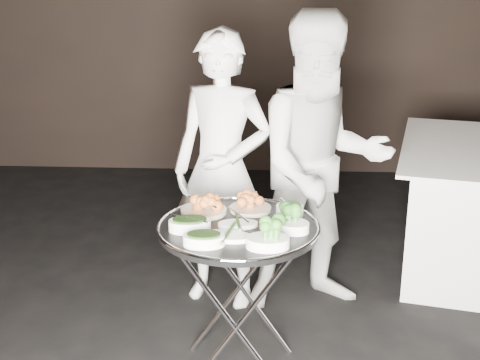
{
  "coord_description": "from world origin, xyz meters",
  "views": [
    {
      "loc": [
        0.3,
        -2.52,
        1.94
      ],
      "look_at": [
        0.14,
        0.4,
        0.95
      ],
      "focal_mm": 50.0,
      "sensor_mm": 36.0,
      "label": 1
    }
  ],
  "objects_px": {
    "tray_stand": "(238,296)",
    "serving_tray": "(238,228)",
    "waiter_left": "(222,171)",
    "waiter_right": "(321,165)"
  },
  "relations": [
    {
      "from": "tray_stand",
      "to": "serving_tray",
      "type": "xyz_separation_m",
      "value": [
        0.0,
        -0.0,
        0.34
      ]
    },
    {
      "from": "waiter_left",
      "to": "waiter_right",
      "type": "height_order",
      "value": "waiter_right"
    },
    {
      "from": "waiter_right",
      "to": "waiter_left",
      "type": "bearing_deg",
      "value": 163.01
    },
    {
      "from": "tray_stand",
      "to": "serving_tray",
      "type": "distance_m",
      "value": 0.34
    },
    {
      "from": "serving_tray",
      "to": "waiter_left",
      "type": "height_order",
      "value": "waiter_left"
    },
    {
      "from": "waiter_left",
      "to": "serving_tray",
      "type": "bearing_deg",
      "value": -62.82
    },
    {
      "from": "tray_stand",
      "to": "waiter_right",
      "type": "xyz_separation_m",
      "value": [
        0.42,
        0.75,
        0.41
      ]
    },
    {
      "from": "tray_stand",
      "to": "waiter_right",
      "type": "bearing_deg",
      "value": 60.89
    },
    {
      "from": "tray_stand",
      "to": "waiter_right",
      "type": "height_order",
      "value": "waiter_right"
    },
    {
      "from": "serving_tray",
      "to": "waiter_left",
      "type": "bearing_deg",
      "value": 99.95
    }
  ]
}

